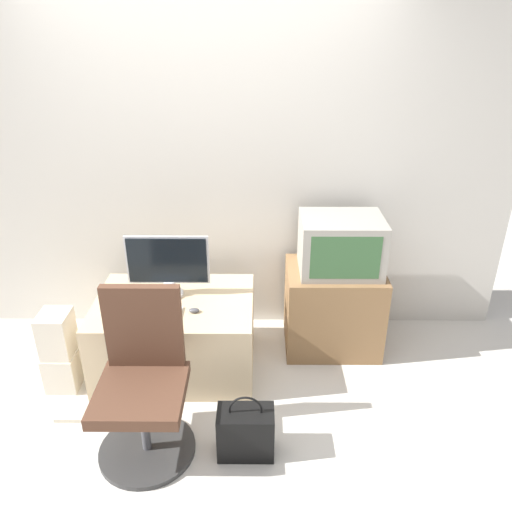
# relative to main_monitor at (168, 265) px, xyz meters

# --- Properties ---
(ground_plane) EXTENTS (12.00, 12.00, 0.00)m
(ground_plane) POSITION_rel_main_monitor_xyz_m (0.25, -0.80, -0.76)
(ground_plane) COLOR beige
(wall_back) EXTENTS (4.40, 0.05, 2.60)m
(wall_back) POSITION_rel_main_monitor_xyz_m (0.25, 0.53, 0.54)
(wall_back) COLOR beige
(wall_back) RESTS_ON ground_plane
(desk) EXTENTS (1.05, 0.76, 0.53)m
(desk) POSITION_rel_main_monitor_xyz_m (0.03, -0.08, -0.49)
(desk) COLOR #CCB289
(desk) RESTS_ON ground_plane
(side_stand) EXTENTS (0.68, 0.52, 0.63)m
(side_stand) POSITION_rel_main_monitor_xyz_m (1.14, 0.18, -0.44)
(side_stand) COLOR olive
(side_stand) RESTS_ON ground_plane
(main_monitor) EXTENTS (0.55, 0.18, 0.43)m
(main_monitor) POSITION_rel_main_monitor_xyz_m (0.00, 0.00, 0.00)
(main_monitor) COLOR silver
(main_monitor) RESTS_ON desk
(keyboard) EXTENTS (0.28, 0.13, 0.01)m
(keyboard) POSITION_rel_main_monitor_xyz_m (-0.03, -0.23, -0.22)
(keyboard) COLOR white
(keyboard) RESTS_ON desk
(mouse) EXTENTS (0.07, 0.04, 0.03)m
(mouse) POSITION_rel_main_monitor_xyz_m (0.19, -0.22, -0.21)
(mouse) COLOR #4C4C51
(mouse) RESTS_ON desk
(crt_tv) EXTENTS (0.56, 0.43, 0.39)m
(crt_tv) POSITION_rel_main_monitor_xyz_m (1.16, 0.18, 0.07)
(crt_tv) COLOR gray
(crt_tv) RESTS_ON side_stand
(office_chair) EXTENTS (0.54, 0.54, 0.96)m
(office_chair) POSITION_rel_main_monitor_xyz_m (-0.03, -0.80, -0.36)
(office_chair) COLOR #333333
(office_chair) RESTS_ON ground_plane
(cardboard_box_lower) EXTENTS (0.21, 0.23, 0.26)m
(cardboard_box_lower) POSITION_rel_main_monitor_xyz_m (-0.69, -0.29, -0.63)
(cardboard_box_lower) COLOR beige
(cardboard_box_lower) RESTS_ON ground_plane
(cardboard_box_upper) EXTENTS (0.19, 0.22, 0.30)m
(cardboard_box_upper) POSITION_rel_main_monitor_xyz_m (-0.69, -0.29, -0.35)
(cardboard_box_upper) COLOR beige
(cardboard_box_upper) RESTS_ON cardboard_box_lower
(handbag) EXTENTS (0.32, 0.18, 0.40)m
(handbag) POSITION_rel_main_monitor_xyz_m (0.53, -0.86, -0.61)
(handbag) COLOR black
(handbag) RESTS_ON ground_plane
(book) EXTENTS (0.20, 0.12, 0.02)m
(book) POSITION_rel_main_monitor_xyz_m (-0.55, -0.59, -0.75)
(book) COLOR beige
(book) RESTS_ON ground_plane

